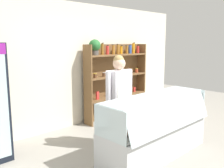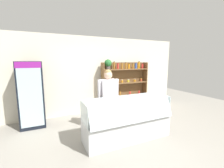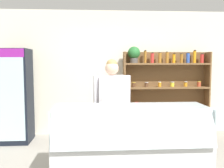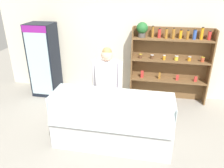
% 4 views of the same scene
% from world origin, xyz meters
% --- Properties ---
extents(ground_plane, '(12.00, 12.00, 0.00)m').
position_xyz_m(ground_plane, '(0.00, 0.00, 0.00)').
color(ground_plane, gray).
extents(back_wall, '(6.80, 0.10, 2.70)m').
position_xyz_m(back_wall, '(0.00, 2.16, 1.35)').
color(back_wall, silver).
rests_on(back_wall, ground).
extents(drinks_fridge, '(0.64, 0.58, 1.85)m').
position_xyz_m(drinks_fridge, '(-2.09, 1.65, 0.93)').
color(drinks_fridge, black).
rests_on(drinks_fridge, ground).
extents(shelving_unit, '(1.84, 0.29, 1.92)m').
position_xyz_m(shelving_unit, '(0.97, 1.91, 1.08)').
color(shelving_unit, brown).
rests_on(shelving_unit, ground).
extents(deli_display_case, '(2.09, 0.72, 1.01)m').
position_xyz_m(deli_display_case, '(-0.01, -0.07, 0.31)').
color(deli_display_case, silver).
rests_on(deli_display_case, ground).
extents(shop_clerk, '(0.59, 0.25, 1.64)m').
position_xyz_m(shop_clerk, '(-0.22, 0.56, 0.97)').
color(shop_clerk, '#2D2D38').
rests_on(shop_clerk, ground).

